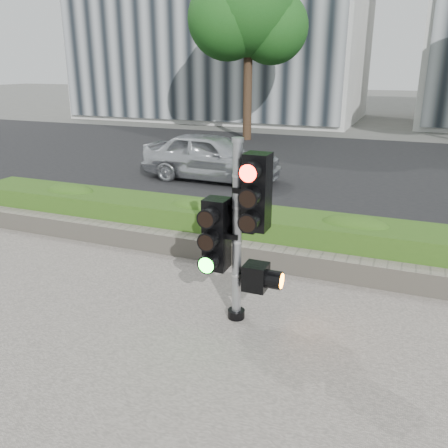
% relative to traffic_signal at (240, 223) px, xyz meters
% --- Properties ---
extents(ground, '(120.00, 120.00, 0.00)m').
position_rel_traffic_signal_xyz_m(ground, '(-0.41, -0.28, -1.28)').
color(ground, '#51514C').
rests_on(ground, ground).
extents(road, '(60.00, 13.00, 0.02)m').
position_rel_traffic_signal_xyz_m(road, '(-0.41, 9.72, -1.27)').
color(road, black).
rests_on(road, ground).
extents(curb, '(60.00, 0.25, 0.12)m').
position_rel_traffic_signal_xyz_m(curb, '(-0.41, 2.87, -1.22)').
color(curb, gray).
rests_on(curb, ground).
extents(stone_wall, '(12.00, 0.32, 0.34)m').
position_rel_traffic_signal_xyz_m(stone_wall, '(-0.41, 1.62, -1.08)').
color(stone_wall, gray).
rests_on(stone_wall, sidewalk).
extents(hedge, '(12.00, 1.00, 0.68)m').
position_rel_traffic_signal_xyz_m(hedge, '(-0.41, 2.27, -0.91)').
color(hedge, '#568A2A').
rests_on(hedge, sidewalk).
extents(tree_left, '(4.61, 4.03, 7.34)m').
position_rel_traffic_signal_xyz_m(tree_left, '(-4.93, 14.28, 3.76)').
color(tree_left, black).
rests_on(tree_left, ground).
extents(traffic_signal, '(0.78, 0.56, 2.27)m').
position_rel_traffic_signal_xyz_m(traffic_signal, '(0.00, 0.00, 0.00)').
color(traffic_signal, black).
rests_on(traffic_signal, sidewalk).
extents(car_silver, '(3.89, 1.68, 1.31)m').
position_rel_traffic_signal_xyz_m(car_silver, '(-3.34, 6.80, -0.61)').
color(car_silver, silver).
rests_on(car_silver, road).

